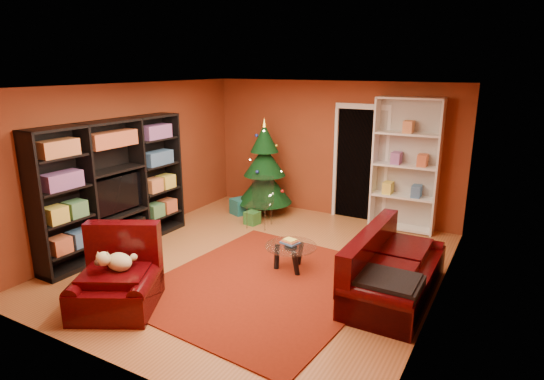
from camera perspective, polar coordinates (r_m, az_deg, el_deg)
The scene contains 18 objects.
floor at distance 6.91m, azimuth -1.64°, elevation -9.40°, with size 5.00×5.50×0.05m, color #9D5C2F.
ceiling at distance 6.28m, azimuth -1.83°, elevation 13.12°, with size 5.00×5.50×0.05m, color silver.
wall_back at distance 8.91m, azimuth 7.52°, elevation 5.09°, with size 5.00×0.05×2.60m, color brown.
wall_left at distance 8.04m, azimuth -17.39°, elevation 3.39°, with size 0.05×5.50×2.60m, color brown.
wall_right at distance 5.65m, azimuth 20.83°, elevation -1.81°, with size 0.05×5.50×2.60m, color brown.
doorway at distance 8.72m, azimuth 11.01°, elevation 3.03°, with size 1.06×0.60×2.16m, color black, non-canonical shape.
rug at distance 6.30m, azimuth -0.92°, elevation -11.66°, with size 2.69×3.14×0.02m, color maroon.
media_unit at distance 7.52m, azimuth -19.18°, elevation 0.37°, with size 0.41×2.70×2.07m, color black, non-canonical shape.
christmas_tree at distance 8.91m, azimuth -0.94°, elevation 2.80°, with size 1.08×1.08×1.92m, color black, non-canonical shape.
gift_box_teal at distance 9.09m, azimuth -4.04°, elevation -2.05°, with size 0.31×0.31×0.31m, color #17676C.
gift_box_green at distance 8.50m, azimuth -2.50°, elevation -3.52°, with size 0.24×0.24×0.24m, color #29752F.
gift_box_red at distance 9.22m, azimuth -2.18°, elevation -2.01°, with size 0.23×0.23×0.23m, color maroon.
white_bookshelf at distance 8.32m, azimuth 16.41°, elevation 2.97°, with size 1.12×0.40×2.42m, color white, non-canonical shape.
armchair at distance 5.87m, azimuth -19.07°, elevation -10.46°, with size 1.02×1.02×0.80m, color black, non-canonical shape.
dog at distance 5.81m, azimuth -18.61°, elevation -8.55°, with size 0.40×0.30×0.26m, color beige, non-canonical shape.
sofa at distance 6.06m, azimuth 15.32°, elevation -9.02°, with size 1.98×0.89×0.85m, color black, non-canonical shape.
coffee_table at distance 6.63m, azimuth 2.36°, elevation -8.44°, with size 0.75×0.75×0.47m, color gray, non-canonical shape.
acrylic_chair at distance 8.30m, azimuth -1.62°, elevation -1.83°, with size 0.43×0.47×0.83m, color #66605B, non-canonical shape.
Camera 1 is at (3.24, -5.38, 2.87)m, focal length 30.00 mm.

